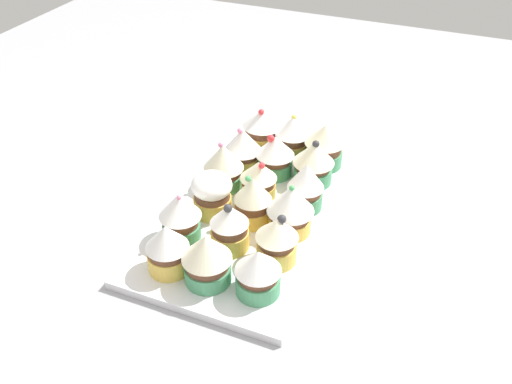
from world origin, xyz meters
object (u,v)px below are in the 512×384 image
object	(u,v)px
cupcake_3	(212,193)
cupcake_16	(277,239)
cupcake_6	(295,136)
cupcake_17	(258,272)
cupcake_8	(259,179)
cupcake_14	(306,186)
cupcake_4	(180,215)
cupcake_15	(290,208)
cupcake_7	(275,154)
cupcake_11	(207,258)
cupcake_0	(262,128)
cupcake_12	(325,144)
cupcake_2	(224,165)
cupcake_10	(232,227)
cupcake_9	(253,200)
cupcake_5	(167,248)
baking_tray	(256,211)
cupcake_1	(243,148)
napkin	(349,134)
cupcake_13	(314,162)

from	to	relation	value
cupcake_3	cupcake_16	world-z (taller)	cupcake_16
cupcake_6	cupcake_17	distance (cm)	32.02
cupcake_8	cupcake_16	world-z (taller)	cupcake_16
cupcake_3	cupcake_17	xyz separation A→B (cm)	(12.20, 12.18, -0.05)
cupcake_14	cupcake_17	xyz separation A→B (cm)	(18.49, 0.09, -0.53)
cupcake_4	cupcake_15	distance (cm)	15.11
cupcake_4	cupcake_8	xyz separation A→B (cm)	(-12.75, 6.26, -0.61)
cupcake_7	cupcake_11	world-z (taller)	same
cupcake_0	cupcake_15	distance (cm)	22.65
cupcake_12	cupcake_2	bearing A→B (deg)	-47.14
cupcake_7	cupcake_10	world-z (taller)	same
cupcake_9	cupcake_10	world-z (taller)	cupcake_9
cupcake_6	cupcake_17	world-z (taller)	cupcake_6
cupcake_16	cupcake_5	bearing A→B (deg)	-61.05
baking_tray	cupcake_16	xyz separation A→B (cm)	(9.28, 6.76, 4.20)
cupcake_1	napkin	bearing A→B (deg)	145.11
cupcake_0	napkin	world-z (taller)	cupcake_0
cupcake_17	cupcake_8	bearing A→B (deg)	-157.94
cupcake_8	cupcake_4	bearing A→B (deg)	-26.14
cupcake_0	cupcake_11	bearing A→B (deg)	9.96
cupcake_2	cupcake_8	world-z (taller)	cupcake_2
cupcake_13	baking_tray	bearing A→B (deg)	-29.51
cupcake_7	cupcake_13	bearing A→B (deg)	93.20
cupcake_14	cupcake_12	bearing A→B (deg)	-176.37
cupcake_10	napkin	world-z (taller)	cupcake_10
cupcake_11	baking_tray	bearing A→B (deg)	-179.84
cupcake_6	cupcake_15	xyz separation A→B (cm)	(18.85, 5.95, 0.20)
cupcake_11	cupcake_14	distance (cm)	20.14
cupcake_4	cupcake_12	bearing A→B (deg)	153.18
cupcake_5	cupcake_15	bearing A→B (deg)	138.08
cupcake_11	cupcake_15	distance (cm)	14.54
cupcake_15	cupcake_13	bearing A→B (deg)	-176.77
cupcake_10	napkin	bearing A→B (deg)	169.93
baking_tray	cupcake_3	bearing A→B (deg)	-59.80
cupcake_5	cupcake_14	world-z (taller)	cupcake_14
cupcake_17	cupcake_13	bearing A→B (deg)	-177.66
cupcake_4	cupcake_12	xyz separation A→B (cm)	(-25.22, 12.75, -0.03)
cupcake_9	cupcake_0	bearing A→B (deg)	-161.80
cupcake_3	cupcake_12	xyz separation A→B (cm)	(-18.40, 11.32, 0.48)
cupcake_14	cupcake_4	bearing A→B (deg)	-45.87
cupcake_12	cupcake_14	xyz separation A→B (cm)	(12.11, 0.77, 0.01)
cupcake_3	cupcake_7	world-z (taller)	cupcake_7
cupcake_8	cupcake_16	xyz separation A→B (cm)	(11.98, 7.47, 0.27)
baking_tray	cupcake_12	bearing A→B (deg)	159.14
cupcake_5	cupcake_10	size ratio (longest dim) A/B	0.95
cupcake_3	baking_tray	bearing A→B (deg)	120.20
cupcake_11	cupcake_5	bearing A→B (deg)	-88.98
cupcake_4	cupcake_10	xyz separation A→B (cm)	(-0.80, 7.32, -0.35)
cupcake_0	cupcake_16	size ratio (longest dim) A/B	1.03
cupcake_6	cupcake_13	world-z (taller)	same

